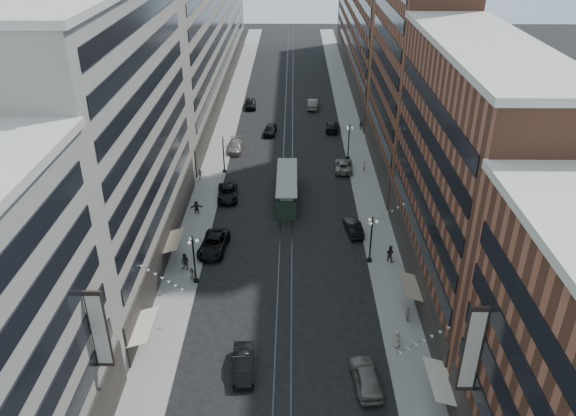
{
  "coord_description": "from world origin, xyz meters",
  "views": [
    {
      "loc": [
        0.77,
        -19.28,
        34.7
      ],
      "look_at": [
        0.26,
        35.17,
        5.0
      ],
      "focal_mm": 35.0,
      "sensor_mm": 36.0,
      "label": 1
    }
  ],
  "objects_px": {
    "lamppost_sw_far": "(194,258)",
    "pedestrian_9": "(361,125)",
    "pedestrian_4": "(408,314)",
    "car_12": "(332,126)",
    "pedestrian_7": "(390,253)",
    "pedestrian_extra_2": "(397,339)",
    "lamppost_sw_mid": "(223,153)",
    "car_4": "(366,377)",
    "car_2": "(214,244)",
    "car_11": "(343,165)",
    "car_13": "(270,130)",
    "pedestrian_6": "(200,174)",
    "pedestrian_extra_0": "(192,274)",
    "lamppost_se_mid": "(349,141)",
    "lamppost_se_far": "(371,238)",
    "pedestrian_8": "(364,166)",
    "streetcar": "(287,189)",
    "pedestrian_5": "(196,207)",
    "car_14": "(313,104)",
    "pedestrian_2": "(185,262)",
    "car_5": "(244,364)",
    "car_9": "(251,103)",
    "car_7": "(227,193)",
    "car_8": "(235,146)",
    "car_10": "(353,227)"
  },
  "relations": [
    {
      "from": "pedestrian_2",
      "to": "car_13",
      "type": "distance_m",
      "value": 41.15
    },
    {
      "from": "lamppost_sw_far",
      "to": "car_8",
      "type": "xyz_separation_m",
      "value": [
        0.8,
        35.29,
        -2.31
      ]
    },
    {
      "from": "lamppost_sw_far",
      "to": "pedestrian_extra_2",
      "type": "relative_size",
      "value": 3.2
    },
    {
      "from": "car_7",
      "to": "car_8",
      "type": "relative_size",
      "value": 1.03
    },
    {
      "from": "car_2",
      "to": "car_8",
      "type": "relative_size",
      "value": 1.13
    },
    {
      "from": "lamppost_sw_far",
      "to": "pedestrian_4",
      "type": "bearing_deg",
      "value": -15.96
    },
    {
      "from": "lamppost_sw_mid",
      "to": "pedestrian_2",
      "type": "xyz_separation_m",
      "value": [
        -1.45,
        -24.78,
        -1.97
      ]
    },
    {
      "from": "car_12",
      "to": "pedestrian_extra_2",
      "type": "xyz_separation_m",
      "value": [
        2.43,
        -53.95,
        0.25
      ]
    },
    {
      "from": "car_2",
      "to": "car_14",
      "type": "xyz_separation_m",
      "value": [
        12.63,
        50.14,
        0.05
      ]
    },
    {
      "from": "pedestrian_7",
      "to": "pedestrian_extra_2",
      "type": "xyz_separation_m",
      "value": [
        -1.41,
        -13.57,
        -0.1
      ]
    },
    {
      "from": "car_7",
      "to": "lamppost_sw_far",
      "type": "bearing_deg",
      "value": -98.96
    },
    {
      "from": "pedestrian_extra_2",
      "to": "car_7",
      "type": "bearing_deg",
      "value": 133.12
    },
    {
      "from": "car_5",
      "to": "pedestrian_8",
      "type": "distance_m",
      "value": 42.23
    },
    {
      "from": "lamppost_se_far",
      "to": "pedestrian_extra_0",
      "type": "distance_m",
      "value": 19.35
    },
    {
      "from": "lamppost_se_far",
      "to": "pedestrian_8",
      "type": "distance_m",
      "value": 23.46
    },
    {
      "from": "lamppost_sw_mid",
      "to": "pedestrian_5",
      "type": "bearing_deg",
      "value": -99.7
    },
    {
      "from": "pedestrian_2",
      "to": "car_11",
      "type": "relative_size",
      "value": 0.36
    },
    {
      "from": "pedestrian_6",
      "to": "pedestrian_9",
      "type": "height_order",
      "value": "pedestrian_6"
    },
    {
      "from": "pedestrian_5",
      "to": "car_14",
      "type": "bearing_deg",
      "value": 57.19
    },
    {
      "from": "streetcar",
      "to": "pedestrian_8",
      "type": "relative_size",
      "value": 6.68
    },
    {
      "from": "car_2",
      "to": "pedestrian_8",
      "type": "relative_size",
      "value": 3.39
    },
    {
      "from": "lamppost_sw_far",
      "to": "car_5",
      "type": "height_order",
      "value": "lamppost_sw_far"
    },
    {
      "from": "car_7",
      "to": "pedestrian_extra_2",
      "type": "relative_size",
      "value": 3.24
    },
    {
      "from": "pedestrian_extra_2",
      "to": "lamppost_sw_mid",
      "type": "bearing_deg",
      "value": 128.73
    },
    {
      "from": "pedestrian_4",
      "to": "car_12",
      "type": "xyz_separation_m",
      "value": [
        -4.05,
        50.41,
        -0.16
      ]
    },
    {
      "from": "car_12",
      "to": "lamppost_sw_mid",
      "type": "bearing_deg",
      "value": 53.44
    },
    {
      "from": "streetcar",
      "to": "pedestrian_extra_0",
      "type": "bearing_deg",
      "value": -117.52
    },
    {
      "from": "car_13",
      "to": "pedestrian_6",
      "type": "height_order",
      "value": "pedestrian_6"
    },
    {
      "from": "lamppost_se_far",
      "to": "pedestrian_7",
      "type": "xyz_separation_m",
      "value": [
        2.2,
        0.08,
        -1.98
      ]
    },
    {
      "from": "car_2",
      "to": "car_7",
      "type": "bearing_deg",
      "value": 94.81
    },
    {
      "from": "pedestrian_2",
      "to": "pedestrian_4",
      "type": "distance_m",
      "value": 23.71
    },
    {
      "from": "lamppost_sw_mid",
      "to": "car_5",
      "type": "relative_size",
      "value": 1.12
    },
    {
      "from": "car_10",
      "to": "pedestrian_extra_0",
      "type": "height_order",
      "value": "pedestrian_extra_0"
    },
    {
      "from": "car_4",
      "to": "pedestrian_extra_2",
      "type": "height_order",
      "value": "pedestrian_extra_2"
    },
    {
      "from": "car_5",
      "to": "pedestrian_extra_2",
      "type": "xyz_separation_m",
      "value": [
        13.25,
        2.92,
        0.2
      ]
    },
    {
      "from": "pedestrian_4",
      "to": "pedestrian_extra_0",
      "type": "relative_size",
      "value": 1.0
    },
    {
      "from": "car_4",
      "to": "car_9",
      "type": "xyz_separation_m",
      "value": [
        -14.2,
        70.47,
        -0.02
      ]
    },
    {
      "from": "pedestrian_8",
      "to": "car_9",
      "type": "bearing_deg",
      "value": -95.16
    },
    {
      "from": "car_2",
      "to": "car_8",
      "type": "height_order",
      "value": "car_2"
    },
    {
      "from": "car_2",
      "to": "car_11",
      "type": "distance_m",
      "value": 27.34
    },
    {
      "from": "pedestrian_extra_0",
      "to": "pedestrian_2",
      "type": "bearing_deg",
      "value": 160.41
    },
    {
      "from": "car_9",
      "to": "pedestrian_6",
      "type": "relative_size",
      "value": 2.92
    },
    {
      "from": "lamppost_se_mid",
      "to": "car_4",
      "type": "relative_size",
      "value": 1.07
    },
    {
      "from": "lamppost_sw_mid",
      "to": "car_4",
      "type": "distance_m",
      "value": 43.95
    },
    {
      "from": "pedestrian_7",
      "to": "car_13",
      "type": "bearing_deg",
      "value": -40.79
    },
    {
      "from": "lamppost_sw_far",
      "to": "pedestrian_9",
      "type": "distance_m",
      "value": 49.68
    },
    {
      "from": "pedestrian_6",
      "to": "pedestrian_extra_2",
      "type": "distance_m",
      "value": 40.62
    },
    {
      "from": "car_11",
      "to": "pedestrian_8",
      "type": "bearing_deg",
      "value": 167.92
    },
    {
      "from": "car_13",
      "to": "car_12",
      "type": "bearing_deg",
      "value": 15.19
    },
    {
      "from": "pedestrian_extra_0",
      "to": "lamppost_se_mid",
      "type": "bearing_deg",
      "value": 102.8
    }
  ]
}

